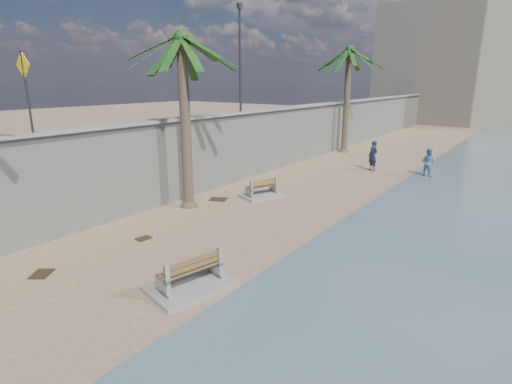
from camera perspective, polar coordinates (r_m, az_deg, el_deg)
The scene contains 15 objects.
ground_plane at distance 10.35m, azimuth -21.80°, elevation -15.51°, with size 140.00×140.00×0.00m, color #9F7F62.
seawall at distance 27.89m, azimuth 7.97°, elevation 8.50°, with size 0.45×70.00×3.50m, color gray.
wall_cap at distance 27.72m, azimuth 8.11°, elevation 12.19°, with size 0.80×70.00×0.12m, color gray.
end_building at distance 57.31m, azimuth 27.20°, elevation 15.87°, with size 18.00×12.00×14.00m, color #B7AA93.
bench_near at distance 10.54m, azimuth -9.35°, elevation -11.49°, with size 1.90×2.41×0.89m.
bench_far at distance 18.32m, azimuth 0.81°, elevation 0.43°, with size 1.86×2.22×0.79m.
palm_mid at distance 16.46m, azimuth -10.61°, elevation 20.61°, with size 5.00×5.00×7.64m.
palm_back at distance 30.30m, azimuth 13.24°, elevation 19.05°, with size 5.00×5.00×8.16m.
pedestrian_sign at distance 14.10m, azimuth -30.09°, elevation 13.61°, with size 0.78×0.07×2.40m.
streetlight at distance 20.94m, azimuth -2.30°, elevation 19.72°, with size 0.28×0.28×5.12m.
person_a at distance 24.37m, azimuth 16.39°, elevation 5.24°, with size 0.73×0.50×2.03m, color #161F3D.
person_b at distance 24.11m, azimuth 23.35°, elevation 4.12°, with size 0.83×0.65×1.73m, color #5071A6.
debris_b at distance 12.70m, azimuth -28.29°, elevation -10.25°, with size 0.59×0.48×0.03m, color #382616.
debris_c at distance 17.98m, azimuth -5.40°, elevation -1.04°, with size 0.74×0.60×0.03m, color #382616.
debris_d at distance 14.09m, azimuth -15.75°, elevation -6.39°, with size 0.48×0.39×0.03m, color #382616.
Camera 1 is at (7.79, -4.44, 5.17)m, focal length 28.00 mm.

